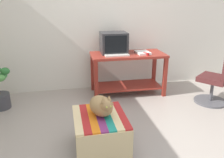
{
  "coord_description": "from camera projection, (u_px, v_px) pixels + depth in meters",
  "views": [
    {
      "loc": [
        -0.67,
        -2.22,
        1.64
      ],
      "look_at": [
        -0.04,
        0.85,
        0.55
      ],
      "focal_mm": 37.76,
      "sensor_mm": 36.0,
      "label": 1
    }
  ],
  "objects": [
    {
      "name": "keyboard",
      "position": [
        117.0,
        55.0,
        3.87
      ],
      "size": [
        0.4,
        0.16,
        0.02
      ],
      "primitive_type": "cube",
      "rotation": [
        0.0,
        0.0,
        0.02
      ],
      "color": "beige",
      "rests_on": "desk"
    },
    {
      "name": "book",
      "position": [
        143.0,
        53.0,
        4.04
      ],
      "size": [
        0.23,
        0.29,
        0.03
      ],
      "primitive_type": "cube",
      "rotation": [
        0.0,
        0.0,
        0.05
      ],
      "color": "white",
      "rests_on": "desk"
    },
    {
      "name": "ottoman_with_blanket",
      "position": [
        100.0,
        133.0,
        2.62
      ],
      "size": [
        0.56,
        0.67,
        0.42
      ],
      "color": "#4C4238",
      "rests_on": "ground_plane"
    },
    {
      "name": "back_wall",
      "position": [
        100.0,
        18.0,
        4.19
      ],
      "size": [
        8.0,
        0.1,
        2.6
      ],
      "primitive_type": "cube",
      "color": "silver",
      "rests_on": "ground_plane"
    },
    {
      "name": "pen",
      "position": [
        146.0,
        53.0,
        4.1
      ],
      "size": [
        0.02,
        0.14,
        0.01
      ],
      "primitive_type": "cylinder",
      "rotation": [
        0.0,
        1.57,
        1.69
      ],
      "color": "black",
      "rests_on": "desk"
    },
    {
      "name": "office_chair",
      "position": [
        217.0,
        81.0,
        3.74
      ],
      "size": [
        0.59,
        0.59,
        0.89
      ],
      "rotation": [
        0.0,
        0.0,
        3.8
      ],
      "color": "#4C4C51",
      "rests_on": "ground_plane"
    },
    {
      "name": "cat",
      "position": [
        102.0,
        106.0,
        2.54
      ],
      "size": [
        0.34,
        0.42,
        0.27
      ],
      "rotation": [
        0.0,
        0.0,
        0.28
      ],
      "color": "#9E7A4C",
      "rests_on": "ottoman_with_blanket"
    },
    {
      "name": "ground_plane",
      "position": [
        130.0,
        147.0,
        2.73
      ],
      "size": [
        14.0,
        14.0,
        0.0
      ],
      "primitive_type": "plane",
      "color": "#9E9389"
    },
    {
      "name": "tv_monitor",
      "position": [
        114.0,
        43.0,
        4.03
      ],
      "size": [
        0.45,
        0.39,
        0.36
      ],
      "rotation": [
        0.0,
        0.0,
        -0.01
      ],
      "color": "#28282B",
      "rests_on": "desk"
    },
    {
      "name": "desk",
      "position": [
        128.0,
        67.0,
        4.12
      ],
      "size": [
        1.28,
        0.62,
        0.73
      ],
      "rotation": [
        0.0,
        0.0,
        -0.01
      ],
      "color": "maroon",
      "rests_on": "ground_plane"
    },
    {
      "name": "stapler",
      "position": [
        146.0,
        54.0,
        3.94
      ],
      "size": [
        0.08,
        0.11,
        0.04
      ],
      "primitive_type": "cube",
      "rotation": [
        0.0,
        0.0,
        0.5
      ],
      "color": "#A31E1E",
      "rests_on": "desk"
    }
  ]
}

